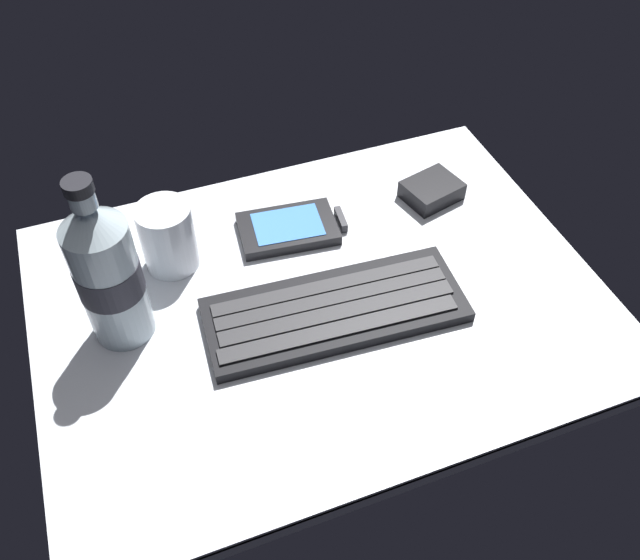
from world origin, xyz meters
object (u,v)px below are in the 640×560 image
juice_cup (168,239)px  charger_block (432,190)px  keyboard (335,310)px  water_bottle (107,272)px  handheld_device (293,227)px

juice_cup → charger_block: bearing=-0.2°
keyboard → charger_block: (19.18, 14.21, 0.39)cm
juice_cup → water_bottle: (-7.07, -8.08, 5.10)cm
juice_cup → keyboard: bearing=-43.2°
keyboard → handheld_device: 14.39cm
keyboard → juice_cup: juice_cup is taller
handheld_device → water_bottle: (-22.29, -8.13, 8.28)cm
handheld_device → water_bottle: size_ratio=0.64×
handheld_device → charger_block: bearing=-0.5°
keyboard → charger_block: 23.87cm
keyboard → charger_block: bearing=36.5°
keyboard → juice_cup: 21.17cm
charger_block → water_bottle: bearing=-169.2°
handheld_device → juice_cup: (-15.22, -0.05, 3.18)cm
handheld_device → juice_cup: bearing=-179.8°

